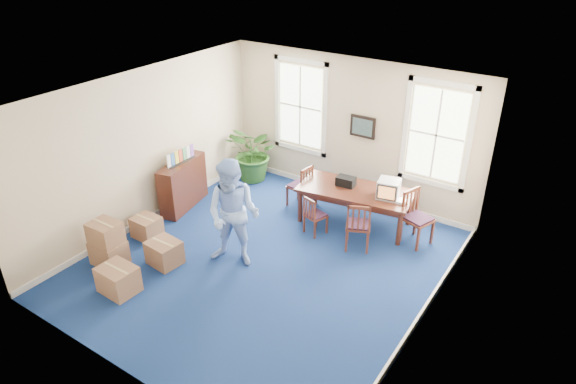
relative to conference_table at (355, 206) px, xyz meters
The scene contains 25 objects.
floor 2.33m from the conference_table, 108.10° to the right, with size 6.50×6.50×0.00m, color navy.
ceiling 3.63m from the conference_table, 108.10° to the right, with size 6.50×6.50×0.00m, color white.
wall_back 1.76m from the conference_table, 123.91° to the left, with size 6.50×6.50×0.00m, color beige.
wall_front 5.61m from the conference_table, 97.49° to the right, with size 6.50×6.50×0.00m, color beige.
wall_left 4.48m from the conference_table, 149.52° to the right, with size 6.50×6.50×0.00m, color beige.
wall_right 3.38m from the conference_table, 43.74° to the right, with size 6.50×6.50×0.00m, color beige.
baseboard_back 1.30m from the conference_table, 124.68° to the left, with size 6.00×0.04×0.12m, color white.
baseboard_left 4.30m from the conference_table, 149.31° to the right, with size 0.04×6.50×0.12m, color white.
baseboard_right 3.16m from the conference_table, 44.12° to the right, with size 0.04×6.50×0.12m, color white.
window_left 2.72m from the conference_table, 152.63° to the left, with size 1.40×0.12×2.20m, color white, non-canonical shape.
window_right 2.18m from the conference_table, 41.35° to the left, with size 1.40×0.12×2.20m, color white, non-canonical shape.
wall_picture 1.74m from the conference_table, 112.26° to the left, with size 0.58×0.06×0.48m, color black, non-canonical shape.
conference_table is the anchor object (origin of this frame).
crt_tv 0.90m from the conference_table, ahead, with size 0.42×0.45×0.38m, color #B7B7BC, non-canonical shape.
game_console 1.09m from the conference_table, ahead, with size 0.17×0.21×0.05m, color white.
equipment_bag 0.56m from the conference_table, 168.69° to the left, with size 0.38×0.25×0.19m, color black.
chair_near_left 0.92m from the conference_table, 120.96° to the right, with size 0.38×0.38×0.84m, color maroon, non-canonical shape.
chair_near_right 0.93m from the conference_table, 59.04° to the right, with size 0.46×0.46×1.03m, color maroon, non-canonical shape.
chair_end_left 1.37m from the conference_table, behind, with size 0.44×0.44×0.98m, color maroon, non-canonical shape.
chair_end_right 1.38m from the conference_table, ahead, with size 0.49×0.49×1.10m, color maroon, non-canonical shape.
man 2.83m from the conference_table, 115.38° to the right, with size 1.01×0.78×2.07m, color #92B9FF.
credenza 3.76m from the conference_table, 157.14° to the right, with size 0.39×1.37×1.08m, color #441E14.
brochure_rack 3.84m from the conference_table, 157.02° to the right, with size 0.13×0.71×0.31m, color #99999E, non-canonical shape.
potted_plant 3.01m from the conference_table, behind, with size 1.27×1.11×1.42m, color #25531C.
cardboard_boxes 4.69m from the conference_table, 127.98° to the right, with size 1.59×1.59×0.91m, color #98694B, non-canonical shape.
Camera 1 is at (4.71, -6.34, 5.66)m, focal length 32.00 mm.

